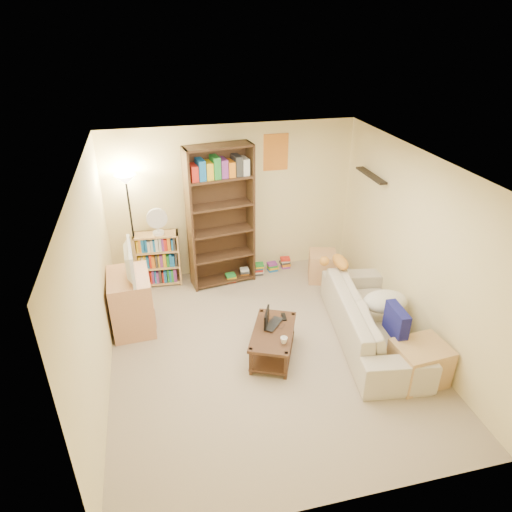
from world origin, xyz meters
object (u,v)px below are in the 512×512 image
sofa (372,319)px  floor_lamp (128,199)px  coffee_table (273,340)px  side_table (322,266)px  tv_stand (131,302)px  television (125,262)px  mug (284,340)px  desk_fan (157,221)px  laptop (277,325)px  tabby_cat (337,262)px  tall_bookshelf (221,214)px  short_bookshelf (158,259)px  end_cabinet (419,363)px

sofa → floor_lamp: bearing=62.9°
coffee_table → side_table: bearing=75.7°
tv_stand → television: size_ratio=1.08×
coffee_table → mug: size_ratio=9.36×
tv_stand → side_table: 3.13m
coffee_table → desk_fan: (-1.28, 2.15, 0.88)m
coffee_table → laptop: (0.07, 0.08, 0.16)m
tabby_cat → desk_fan: bearing=154.0°
tabby_cat → tv_stand: tabby_cat is taller
laptop → side_table: size_ratio=0.79×
tall_bookshelf → floor_lamp: tall_bookshelf is taller
tabby_cat → desk_fan: (-2.50, 1.22, 0.38)m
tabby_cat → laptop: size_ratio=1.35×
coffee_table → television: 2.20m
tabby_cat → desk_fan: 2.81m
tabby_cat → short_bookshelf: (-2.55, 1.27, -0.30)m
sofa → tv_stand: bearing=79.9°
sofa → mug: sofa is taller
tall_bookshelf → side_table: bearing=-19.9°
mug → floor_lamp: size_ratio=0.06×
sofa → side_table: (-0.08, 1.67, -0.08)m
mug → floor_lamp: 3.19m
tall_bookshelf → laptop: bearing=-87.6°
short_bookshelf → tabby_cat: bearing=-22.4°
tabby_cat → laptop: 1.47m
tv_stand → short_bookshelf: short_bookshelf is taller
tabby_cat → end_cabinet: size_ratio=0.86×
tabby_cat → sofa: bearing=-79.7°
tv_stand → side_table: tv_stand is taller
tabby_cat → coffee_table: 1.61m
tv_stand → side_table: bearing=8.2°
desk_fan → side_table: (2.59, -0.46, -0.89)m
sofa → television: size_ratio=3.07×
mug → floor_lamp: floor_lamp is taller
coffee_table → floor_lamp: 3.02m
tabby_cat → short_bookshelf: size_ratio=0.58×
laptop → desk_fan: bearing=74.6°
tv_stand → desk_fan: size_ratio=1.89×
laptop → end_cabinet: end_cabinet is taller
end_cabinet → mug: bearing=159.9°
tabby_cat → mug: size_ratio=4.75×
laptop → end_cabinet: 1.78m
coffee_table → mug: bearing=-54.1°
tv_stand → desk_fan: desk_fan is taller
sofa → coffee_table: sofa is taller
floor_lamp → tv_stand: bearing=-94.5°
laptop → short_bookshelf: (-1.40, 2.12, 0.03)m
tv_stand → coffee_table: bearing=-34.6°
tv_stand → desk_fan: (0.47, 1.09, 0.72)m
laptop → floor_lamp: size_ratio=0.21×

